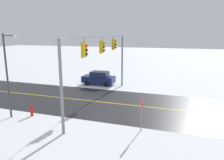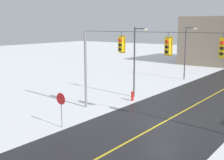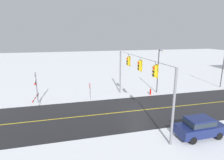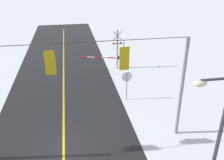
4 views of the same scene
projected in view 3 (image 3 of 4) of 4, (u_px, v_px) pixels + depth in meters
ground_plane at (137, 111)px, 21.38m from camera, size 160.00×160.00×0.00m
road_asphalt at (183, 106)px, 22.82m from camera, size 9.00×80.00×0.01m
lane_centre_line at (183, 106)px, 22.82m from camera, size 0.14×72.00×0.01m
signal_span at (139, 75)px, 20.30m from camera, size 14.20×0.47×6.22m
stop_sign at (90, 88)px, 24.45m from camera, size 0.80×0.09×2.35m
railroad_crossing at (36, 89)px, 23.04m from camera, size 4.27×0.31×4.00m
parked_car_navy at (200, 127)px, 15.68m from camera, size 1.89×4.23×1.74m
streetlamp_near at (159, 67)px, 27.01m from camera, size 1.39×0.28×6.50m
streetlamp_far at (224, 64)px, 29.80m from camera, size 1.39×0.28×6.50m
fire_hydrant at (150, 91)px, 27.02m from camera, size 0.24×0.31×0.88m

